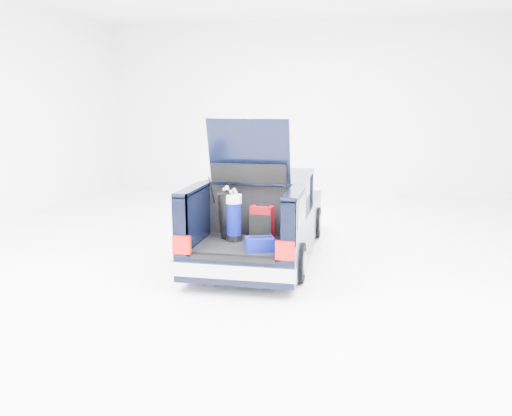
% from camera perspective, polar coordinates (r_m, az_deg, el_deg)
% --- Properties ---
extents(ground, '(14.00, 14.00, 0.00)m').
position_cam_1_polar(ground, '(9.76, 0.59, -4.95)').
color(ground, white).
rests_on(ground, ground).
extents(car, '(1.87, 4.65, 2.47)m').
position_cam_1_polar(car, '(9.70, 0.71, -0.96)').
color(car, black).
rests_on(car, ground).
extents(red_suitcase, '(0.37, 0.27, 0.56)m').
position_cam_1_polar(red_suitcase, '(8.37, 0.65, -1.59)').
color(red_suitcase, '#6A0307').
rests_on(red_suitcase, car).
extents(black_golf_bag, '(0.30, 0.39, 0.84)m').
position_cam_1_polar(black_golf_bag, '(8.41, -3.12, -0.78)').
color(black_golf_bag, black).
rests_on(black_golf_bag, car).
extents(blue_golf_bag, '(0.30, 0.30, 0.82)m').
position_cam_1_polar(blue_golf_bag, '(8.30, -2.34, -0.97)').
color(blue_golf_bag, black).
rests_on(blue_golf_bag, car).
extents(blue_duffel, '(0.47, 0.39, 0.21)m').
position_cam_1_polar(blue_duffel, '(7.80, 0.40, -3.81)').
color(blue_duffel, '#040962').
rests_on(blue_duffel, car).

